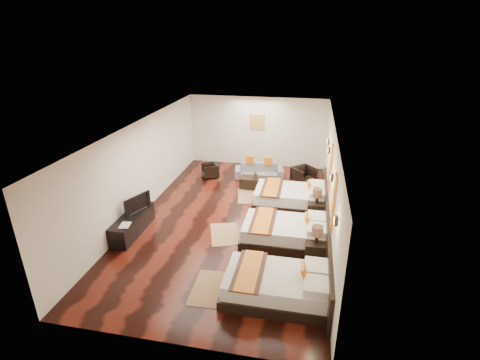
% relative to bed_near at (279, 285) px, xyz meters
% --- Properties ---
extents(floor, '(5.50, 9.50, 0.01)m').
position_rel_bed_near_xyz_m(floor, '(-1.70, 3.15, -0.29)').
color(floor, black).
rests_on(floor, ground).
extents(ceiling, '(5.50, 9.50, 0.01)m').
position_rel_bed_near_xyz_m(ceiling, '(-1.70, 3.15, 2.51)').
color(ceiling, white).
rests_on(ceiling, floor).
extents(back_wall, '(5.50, 0.01, 2.80)m').
position_rel_bed_near_xyz_m(back_wall, '(-1.70, 7.90, 1.11)').
color(back_wall, silver).
rests_on(back_wall, floor).
extents(left_wall, '(0.01, 9.50, 2.80)m').
position_rel_bed_near_xyz_m(left_wall, '(-4.45, 3.15, 1.11)').
color(left_wall, silver).
rests_on(left_wall, floor).
extents(right_wall, '(0.01, 9.50, 2.80)m').
position_rel_bed_near_xyz_m(right_wall, '(1.05, 3.15, 1.11)').
color(right_wall, silver).
rests_on(right_wall, floor).
extents(headboard_panel, '(0.08, 6.60, 0.90)m').
position_rel_bed_near_xyz_m(headboard_panel, '(1.01, 2.35, 0.16)').
color(headboard_panel, black).
rests_on(headboard_panel, floor).
extents(bed_near, '(2.25, 1.42, 0.86)m').
position_rel_bed_near_xyz_m(bed_near, '(0.00, 0.00, 0.00)').
color(bed_near, black).
rests_on(bed_near, floor).
extents(bed_mid, '(2.28, 1.44, 0.87)m').
position_rel_bed_near_xyz_m(bed_mid, '(0.00, 2.16, 0.00)').
color(bed_mid, black).
rests_on(bed_mid, floor).
extents(bed_far, '(2.34, 1.47, 0.89)m').
position_rel_bed_near_xyz_m(bed_far, '(0.00, 4.31, 0.01)').
color(bed_far, black).
rests_on(bed_far, floor).
extents(nightstand_a, '(0.49, 0.49, 0.97)m').
position_rel_bed_near_xyz_m(nightstand_a, '(0.75, 1.43, 0.04)').
color(nightstand_a, black).
rests_on(nightstand_a, floor).
extents(nightstand_b, '(0.49, 0.49, 0.98)m').
position_rel_bed_near_xyz_m(nightstand_b, '(0.75, 3.56, 0.05)').
color(nightstand_b, black).
rests_on(nightstand_b, floor).
extents(jute_mat_near, '(0.80, 1.23, 0.01)m').
position_rel_bed_near_xyz_m(jute_mat_near, '(-1.48, -0.03, -0.29)').
color(jute_mat_near, '#98744D').
rests_on(jute_mat_near, floor).
extents(jute_mat_mid, '(1.08, 1.37, 0.01)m').
position_rel_bed_near_xyz_m(jute_mat_mid, '(-1.69, 2.21, -0.29)').
color(jute_mat_mid, '#98744D').
rests_on(jute_mat_mid, floor).
extents(jute_mat_far, '(0.98, 1.33, 0.01)m').
position_rel_bed_near_xyz_m(jute_mat_far, '(-1.46, 4.76, -0.29)').
color(jute_mat_far, '#98744D').
rests_on(jute_mat_far, floor).
extents(tv_console, '(0.50, 1.80, 0.55)m').
position_rel_bed_near_xyz_m(tv_console, '(-4.20, 1.81, -0.02)').
color(tv_console, black).
rests_on(tv_console, floor).
extents(tv, '(0.44, 0.87, 0.51)m').
position_rel_bed_near_xyz_m(tv, '(-4.15, 2.01, 0.51)').
color(tv, black).
rests_on(tv, tv_console).
extents(book, '(0.32, 0.38, 0.03)m').
position_rel_bed_near_xyz_m(book, '(-4.20, 1.19, 0.27)').
color(book, black).
rests_on(book, tv_console).
extents(figurine, '(0.38, 0.38, 0.32)m').
position_rel_bed_near_xyz_m(figurine, '(-4.20, 2.55, 0.42)').
color(figurine, brown).
rests_on(figurine, tv_console).
extents(sofa, '(1.91, 1.01, 0.53)m').
position_rel_bed_near_xyz_m(sofa, '(-1.38, 6.51, -0.03)').
color(sofa, slate).
rests_on(sofa, floor).
extents(armchair_left, '(0.79, 0.79, 0.54)m').
position_rel_bed_near_xyz_m(armchair_left, '(-3.20, 6.15, -0.02)').
color(armchair_left, black).
rests_on(armchair_left, floor).
extents(armchair_right, '(1.01, 1.01, 0.66)m').
position_rel_bed_near_xyz_m(armchair_right, '(0.30, 6.16, 0.04)').
color(armchair_right, black).
rests_on(armchair_right, floor).
extents(coffee_table, '(1.00, 0.51, 0.40)m').
position_rel_bed_near_xyz_m(coffee_table, '(-1.38, 5.46, -0.09)').
color(coffee_table, black).
rests_on(coffee_table, floor).
extents(table_plant, '(0.26, 0.23, 0.26)m').
position_rel_bed_near_xyz_m(table_plant, '(-1.35, 5.51, 0.23)').
color(table_plant, '#316421').
rests_on(table_plant, coffee_table).
extents(orange_panel_a, '(0.04, 0.40, 1.30)m').
position_rel_bed_near_xyz_m(orange_panel_a, '(1.03, 1.25, 1.41)').
color(orange_panel_a, '#D86014').
rests_on(orange_panel_a, right_wall).
extents(orange_panel_b, '(0.04, 0.40, 1.30)m').
position_rel_bed_near_xyz_m(orange_panel_b, '(1.03, 3.45, 1.41)').
color(orange_panel_b, '#D86014').
rests_on(orange_panel_b, right_wall).
extents(sconce_near, '(0.07, 0.12, 0.18)m').
position_rel_bed_near_xyz_m(sconce_near, '(1.01, 0.15, 1.56)').
color(sconce_near, black).
rests_on(sconce_near, right_wall).
extents(sconce_mid, '(0.07, 0.12, 0.18)m').
position_rel_bed_near_xyz_m(sconce_mid, '(1.01, 2.35, 1.56)').
color(sconce_mid, black).
rests_on(sconce_mid, right_wall).
extents(sconce_far, '(0.07, 0.12, 0.18)m').
position_rel_bed_near_xyz_m(sconce_far, '(1.01, 4.55, 1.56)').
color(sconce_far, black).
rests_on(sconce_far, right_wall).
extents(sconce_lounge, '(0.07, 0.12, 0.18)m').
position_rel_bed_near_xyz_m(sconce_lounge, '(1.01, 5.45, 1.56)').
color(sconce_lounge, black).
rests_on(sconce_lounge, right_wall).
extents(gold_artwork, '(0.60, 0.04, 0.60)m').
position_rel_bed_near_xyz_m(gold_artwork, '(-1.70, 7.88, 1.51)').
color(gold_artwork, '#AD873F').
rests_on(gold_artwork, back_wall).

